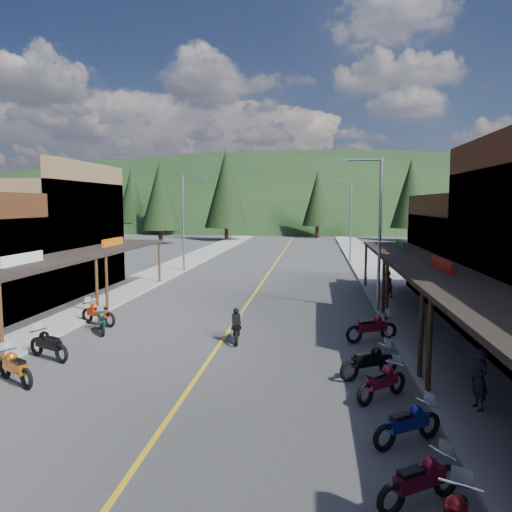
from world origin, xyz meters
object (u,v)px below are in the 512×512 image
(rider_on_bike, at_px, (237,328))
(pedestrian_east_a, at_px, (479,379))
(streetlight_2, at_px, (377,227))
(bike_east_6, at_px, (382,380))
(pine_5, at_px, (494,190))
(pine_8, at_px, (103,201))
(pine_9, at_px, (485,198))
(bike_west_6, at_px, (15,366))
(pine_2, at_px, (226,189))
(pine_0, at_px, (56,199))
(pine_10, at_px, (160,196))
(streetlight_3, at_px, (349,217))
(bike_east_5, at_px, (408,422))
(bike_west_7, at_px, (48,343))
(bike_east_7, at_px, (369,360))
(bike_east_4, at_px, (420,478))
(shop_east_3, at_px, (491,259))
(pine_4, at_px, (411,193))
(pine_11, at_px, (468,190))
(pine_1, at_px, (162,195))
(pine_7, at_px, (132,196))
(pedestrian_east_b, at_px, (387,284))
(streetlight_1, at_px, (185,219))
(shop_west_3, at_px, (36,238))
(bike_east_8, at_px, (372,326))
(bike_west_9, at_px, (98,312))
(pine_3, at_px, (317,199))

(rider_on_bike, distance_m, pedestrian_east_a, 9.88)
(streetlight_2, bearing_deg, bike_east_6, -95.58)
(pine_5, bearing_deg, pine_8, -150.26)
(pine_9, relative_size, bike_west_6, 5.15)
(pine_2, distance_m, bike_east_6, 64.34)
(pine_0, relative_size, pine_10, 0.95)
(pine_8, relative_size, pedestrian_east_a, 5.92)
(streetlight_3, bearing_deg, bike_east_5, -91.42)
(bike_east_6, bearing_deg, bike_west_7, -146.38)
(pine_2, height_order, pine_10, pine_2)
(bike_east_7, bearing_deg, bike_west_7, -123.93)
(bike_east_4, bearing_deg, shop_east_3, 125.09)
(pine_4, bearing_deg, streetlight_2, -101.99)
(pine_11, bearing_deg, pine_1, 143.97)
(bike_west_7, height_order, pedestrian_east_a, pedestrian_east_a)
(pine_9, bearing_deg, shop_east_3, -106.91)
(pine_7, bearing_deg, pedestrian_east_b, -58.23)
(streetlight_1, bearing_deg, pedestrian_east_a, -60.30)
(shop_west_3, height_order, pine_5, pine_5)
(pine_0, xyz_separation_m, bike_east_7, (45.61, -64.14, -5.87))
(bike_east_5, bearing_deg, pine_5, 126.36)
(streetlight_3, height_order, bike_east_5, streetlight_3)
(streetlight_1, bearing_deg, pine_8, 129.90)
(pine_10, xyz_separation_m, bike_east_4, (23.83, -59.09, -6.23))
(streetlight_2, xyz_separation_m, rider_on_bike, (-6.31, -6.36, -3.88))
(pine_9, xyz_separation_m, bike_east_8, (-17.84, -42.72, -5.73))
(pine_7, distance_m, pedestrian_east_b, 76.25)
(bike_east_8, bearing_deg, pine_0, -167.85)
(shop_west_3, height_order, streetlight_3, shop_west_3)
(bike_west_6, bearing_deg, pine_8, 53.80)
(pine_7, bearing_deg, bike_east_4, -66.03)
(pine_9, xyz_separation_m, bike_west_9, (-30.26, -41.39, -5.76))
(pine_3, bearing_deg, streetlight_3, -85.31)
(bike_east_4, bearing_deg, pine_3, 147.73)
(shop_west_3, relative_size, shop_east_3, 1.00)
(pine_3, bearing_deg, bike_west_6, -97.76)
(pine_3, bearing_deg, pine_2, -150.26)
(streetlight_2, bearing_deg, bike_east_7, -97.52)
(pine_4, xyz_separation_m, pine_10, (-36.00, -10.00, -0.45))
(streetlight_1, relative_size, streetlight_2, 1.00)
(bike_east_6, relative_size, pedestrian_east_b, 1.25)
(pine_7, relative_size, pine_11, 1.01)
(bike_east_8, distance_m, pedestrian_east_b, 9.30)
(streetlight_1, height_order, pine_1, pine_1)
(bike_west_9, xyz_separation_m, bike_east_8, (12.42, -1.33, 0.03))
(streetlight_2, height_order, bike_east_4, streetlight_2)
(bike_west_9, bearing_deg, streetlight_2, -45.66)
(bike_east_7, bearing_deg, bike_west_6, -111.33)
(pine_4, bearing_deg, streetlight_3, -110.22)
(streetlight_1, xyz_separation_m, bike_east_8, (13.11, -19.72, -3.81))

